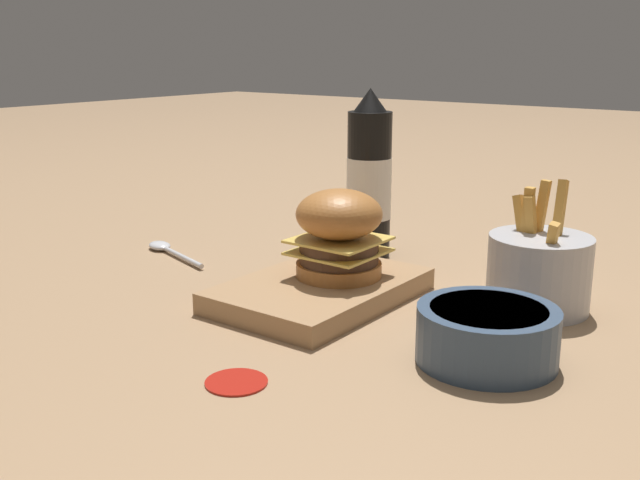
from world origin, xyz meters
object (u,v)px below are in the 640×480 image
(burger, at_px, (339,233))
(fries_basket, at_px, (539,271))
(serving_board, at_px, (320,290))
(spoon, at_px, (166,249))
(ketchup_bottle, at_px, (369,181))
(side_bowl, at_px, (487,333))

(burger, distance_m, fries_basket, 0.24)
(serving_board, bearing_deg, spoon, 83.74)
(ketchup_bottle, height_order, fries_basket, ketchup_bottle)
(ketchup_bottle, xyz_separation_m, fries_basket, (-0.08, -0.29, -0.06))
(burger, relative_size, fries_basket, 0.71)
(serving_board, height_order, ketchup_bottle, ketchup_bottle)
(serving_board, height_order, fries_basket, fries_basket)
(ketchup_bottle, bearing_deg, side_bowl, -129.48)
(burger, distance_m, ketchup_bottle, 0.19)
(fries_basket, bearing_deg, serving_board, 120.45)
(ketchup_bottle, bearing_deg, burger, -157.37)
(ketchup_bottle, distance_m, spoon, 0.32)
(fries_basket, bearing_deg, side_bowl, -174.31)
(serving_board, height_order, side_bowl, side_bowl)
(burger, bearing_deg, serving_board, 164.79)
(side_bowl, bearing_deg, serving_board, 79.18)
(fries_basket, height_order, spoon, fries_basket)
(ketchup_bottle, xyz_separation_m, spoon, (-0.17, 0.25, -0.10))
(side_bowl, bearing_deg, burger, 72.29)
(burger, bearing_deg, side_bowl, -107.71)
(serving_board, xyz_separation_m, fries_basket, (0.13, -0.22, 0.03))
(burger, height_order, ketchup_bottle, ketchup_bottle)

